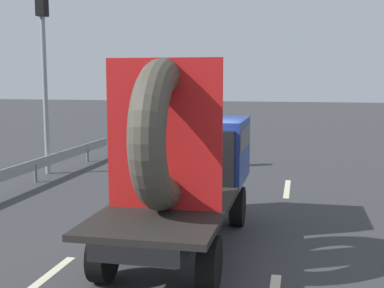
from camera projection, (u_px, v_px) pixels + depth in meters
name	position (u px, v px, depth m)	size (l,w,h in m)	color
ground_plane	(170.00, 238.00, 10.22)	(120.00, 120.00, 0.00)	#38383A
flatbed_truck	(187.00, 158.00, 9.88)	(2.02, 5.59, 3.51)	black
distant_sedan	(177.00, 130.00, 24.34)	(1.72, 4.02, 1.31)	black
traffic_light	(44.00, 55.00, 16.57)	(0.42, 0.36, 6.08)	gray
lane_dash_left_near	(44.00, 279.00, 8.11)	(2.02, 0.16, 0.01)	beige
lane_dash_left_far	(172.00, 179.00, 16.20)	(2.56, 0.16, 0.01)	beige
lane_dash_right_far	(287.00, 188.00, 14.75)	(2.48, 0.16, 0.01)	beige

